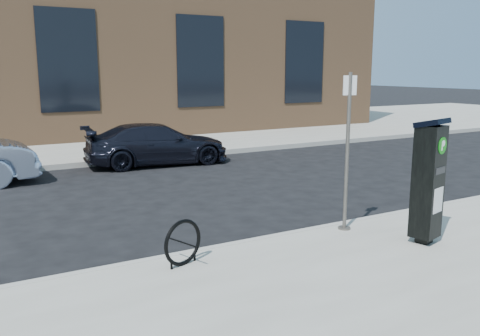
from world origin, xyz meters
TOP-DOWN VIEW (x-y plane):
  - ground at (0.00, 0.00)m, footprint 120.00×120.00m
  - sidewalk_far at (0.00, 14.00)m, footprint 60.00×12.00m
  - curb_near at (0.00, -0.02)m, footprint 60.00×0.12m
  - curb_far at (0.00, 8.02)m, footprint 60.00×0.12m
  - building at (-0.00, 17.00)m, footprint 28.00×10.05m
  - parking_kiosk at (2.37, -1.40)m, footprint 0.51×0.48m
  - sign_pole at (1.77, -0.30)m, footprint 0.22×0.20m
  - bike_rack at (-1.12, -0.44)m, footprint 0.61×0.25m
  - car_dark at (1.43, 7.40)m, footprint 4.25×2.08m

SIDE VIEW (x-z plane):
  - ground at x=0.00m, z-range 0.00..0.00m
  - sidewalk_far at x=0.00m, z-range 0.00..0.15m
  - curb_near at x=0.00m, z-range -0.01..0.15m
  - curb_far at x=0.00m, z-range -0.01..0.15m
  - bike_rack at x=-1.12m, z-range 0.14..0.77m
  - car_dark at x=1.43m, z-range 0.00..1.19m
  - parking_kiosk at x=2.37m, z-range 0.17..2.05m
  - sign_pole at x=1.77m, z-range 0.14..2.65m
  - building at x=0.00m, z-range 0.02..8.27m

